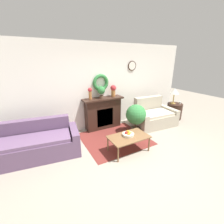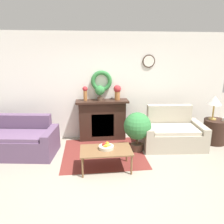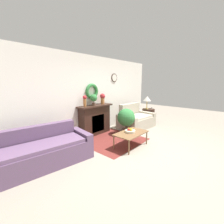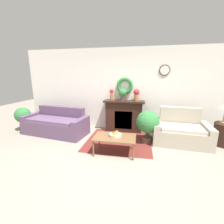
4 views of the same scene
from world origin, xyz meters
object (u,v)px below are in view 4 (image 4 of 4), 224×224
Objects in this scene: couch_left at (56,124)px; potted_plant_on_mantel at (122,93)px; fireplace at (124,116)px; potted_plant_floor_by_loveseat at (148,123)px; coffee_table at (115,138)px; vase_on_mantel_left at (112,94)px; loveseat_right at (180,131)px; vase_on_mantel_right at (136,94)px; potted_plant_floor_by_couch at (23,116)px; fruit_bowl at (115,134)px.

potted_plant_on_mantel is (2.05, 0.63, 0.97)m from couch_left.
fireplace is 1.45× the size of potted_plant_floor_by_loveseat.
fireplace reaches higher than couch_left.
couch_left is at bearing 156.07° from coffee_table.
vase_on_mantel_left is at bearing 29.37° from couch_left.
vase_on_mantel_left is 0.40× the size of potted_plant_floor_by_loveseat.
loveseat_right is 4.01× the size of vase_on_mantel_right.
couch_left is 2.67× the size of potted_plant_floor_by_couch.
potted_plant_floor_by_couch is at bearing -170.05° from potted_plant_on_mantel.
loveseat_right is 1.93m from coffee_table.
loveseat_right is (3.74, 0.03, 0.01)m from couch_left.
loveseat_right is at bearing -26.37° from vase_on_mantel_right.
couch_left is 5.64× the size of potted_plant_on_mantel.
fruit_bowl is 0.32× the size of potted_plant_floor_by_loveseat.
loveseat_right is 1.69m from vase_on_mantel_right.
fruit_bowl is at bearing -105.58° from vase_on_mantel_right.
fruit_bowl is 3.43m from potted_plant_floor_by_couch.
vase_on_mantel_left is at bearing 176.83° from potted_plant_on_mantel.
coffee_table is 3.38× the size of fruit_bowl.
vase_on_mantel_left reaches higher than loveseat_right.
vase_on_mantel_left reaches higher than fruit_bowl.
fireplace is 3.65× the size of vase_on_mantel_left.
vase_on_mantel_right is (0.43, 1.56, 0.88)m from coffee_table.
potted_plant_floor_by_loveseat is at bearing -163.95° from loveseat_right.
coffee_table is 2.63× the size of vase_on_mantel_right.
couch_left is 2.15× the size of coffee_table.
fireplace reaches higher than potted_plant_floor_by_couch.
potted_plant_on_mantel is (-0.01, 1.54, 0.90)m from coffee_table.
vase_on_mantel_right reaches higher than potted_plant_floor_by_loveseat.
potted_plant_floor_by_couch is (-3.73, -0.60, -0.76)m from vase_on_mantel_right.
loveseat_right is 0.96m from potted_plant_floor_by_loveseat.
loveseat_right is at bearing 28.21° from fruit_bowl.
loveseat_right is 4.17× the size of vase_on_mantel_left.
fireplace is 4.52× the size of fruit_bowl.
coffee_table is at bearing -76.60° from vase_on_mantel_left.
potted_plant_on_mantel reaches higher than fireplace.
fruit_bowl is 1.06m from potted_plant_floor_by_loveseat.
fireplace is 1.56m from coffee_table.
fireplace is 3.39m from potted_plant_floor_by_couch.
couch_left is 1.25m from potted_plant_floor_by_couch.
vase_on_mantel_left is at bearing 145.04° from potted_plant_floor_by_loveseat.
potted_plant_floor_by_loveseat is (4.08, -0.21, 0.08)m from potted_plant_floor_by_couch.
potted_plant_floor_by_loveseat reaches higher than potted_plant_floor_by_couch.
vase_on_mantel_right reaches higher than loveseat_right.
loveseat_right is at bearing -16.79° from vase_on_mantel_left.
vase_on_mantel_left is (-0.38, 1.52, 0.79)m from fruit_bowl.
vase_on_mantel_left reaches higher than potted_plant_floor_by_loveseat.
potted_plant_on_mantel is (-1.70, 0.60, 0.96)m from loveseat_right.
potted_plant_floor_by_couch is (-3.30, 0.93, 0.04)m from fruit_bowl.
loveseat_right is at bearing -20.55° from fireplace.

